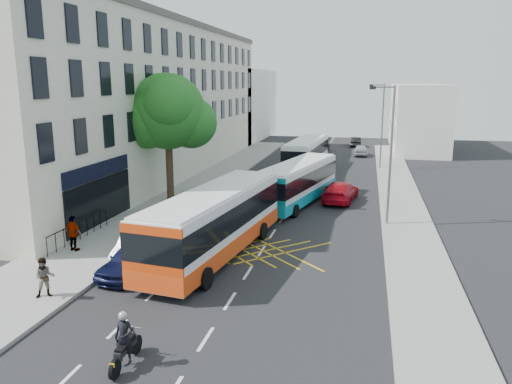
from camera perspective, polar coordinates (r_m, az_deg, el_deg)
The scene contains 22 objects.
ground at distance 19.86m, azimuth -3.00°, elevation -12.35°, with size 120.00×120.00×0.00m, color black.
pavement_left at distance 35.97m, azimuth -9.70°, elevation -0.96°, with size 5.00×70.00×0.15m, color gray.
pavement_right at distance 33.49m, azimuth 16.59°, elevation -2.32°, with size 3.00×70.00×0.15m, color gray.
terrace_main at distance 45.93m, azimuth -11.97°, elevation 10.26°, with size 8.30×45.00×13.50m.
terrace_far at distance 74.85m, azimuth -2.15°, elevation 9.94°, with size 8.00×20.00×10.00m, color silver.
building_right at distance 65.78m, azimuth 18.00°, elevation 8.12°, with size 6.00×18.00×8.00m, color silver.
street_tree at distance 35.04m, azimuth -10.12°, elevation 8.96°, with size 6.30×5.70×8.80m.
lamp_near at distance 29.61m, azimuth 14.99°, elevation 4.86°, with size 1.45×0.15×8.00m.
lamp_far at distance 49.51m, azimuth 14.12°, elevation 7.82°, with size 1.45×0.15×8.00m.
railings at distance 28.00m, azimuth -19.53°, elevation -4.03°, with size 0.08×5.60×1.14m, color black, non-canonical shape.
bus_near at distance 24.22m, azimuth -4.70°, elevation -3.41°, with size 4.17×11.84×3.26m.
bus_mid at distance 34.62m, azimuth 4.73°, elevation 1.12°, with size 4.63×10.62×2.91m.
bus_far at distance 48.07m, azimuth 5.79°, elevation 4.35°, with size 3.27×10.81×3.00m.
motorbike at distance 15.91m, azimuth -14.77°, elevation -16.09°, with size 0.59×2.00×1.78m.
parked_car_blue at distance 22.77m, azimuth -13.90°, elevation -7.50°, with size 1.64×4.08×1.39m, color black.
parked_car_silver at distance 24.69m, azimuth -13.40°, elevation -5.93°, with size 1.43×4.10×1.35m, color #A8ABB0.
red_hatchback at distance 35.86m, azimuth 9.61°, elevation 0.05°, with size 2.01×4.95×1.44m, color #AD0717.
distant_car_grey at distance 60.97m, azimuth 7.02°, elevation 5.22°, with size 2.33×5.06×1.41m, color #3E4145.
distant_car_silver at distance 58.75m, azimuth 11.90°, elevation 4.71°, with size 1.53×3.80×1.29m, color #9C9FA3.
distant_car_dark at distance 67.03m, azimuth 11.31°, elevation 5.65°, with size 1.32×3.79×1.25m, color black.
pedestrian_near at distance 21.16m, azimuth -23.01°, elevation -9.00°, with size 0.77×0.60×1.58m, color gray.
pedestrian_far at distance 26.19m, azimuth -20.15°, elevation -4.47°, with size 1.04×0.43×1.78m, color gray.
Camera 1 is at (4.89, -17.35, 8.34)m, focal length 35.00 mm.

